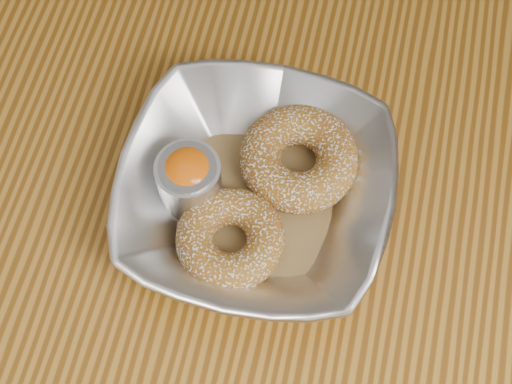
% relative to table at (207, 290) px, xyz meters
% --- Properties ---
extents(table, '(1.20, 0.80, 0.75)m').
position_rel_table_xyz_m(table, '(0.00, 0.00, 0.00)').
color(table, '#8E5A19').
rests_on(table, ground_plane).
extents(serving_bowl, '(0.22, 0.22, 0.05)m').
position_rel_table_xyz_m(serving_bowl, '(0.04, 0.05, 0.13)').
color(serving_bowl, silver).
rests_on(serving_bowl, table).
extents(parchment, '(0.20, 0.20, 0.00)m').
position_rel_table_xyz_m(parchment, '(0.04, 0.05, 0.11)').
color(parchment, olive).
rests_on(parchment, table).
extents(donut_back, '(0.12, 0.12, 0.03)m').
position_rel_table_xyz_m(donut_back, '(0.06, 0.09, 0.13)').
color(donut_back, '#91581A').
rests_on(donut_back, parchment).
extents(donut_front, '(0.11, 0.11, 0.03)m').
position_rel_table_xyz_m(donut_front, '(0.02, 0.01, 0.12)').
color(donut_front, '#91581A').
rests_on(donut_front, parchment).
extents(ramekin, '(0.05, 0.05, 0.06)m').
position_rel_table_xyz_m(ramekin, '(-0.02, 0.05, 0.14)').
color(ramekin, silver).
rests_on(ramekin, table).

